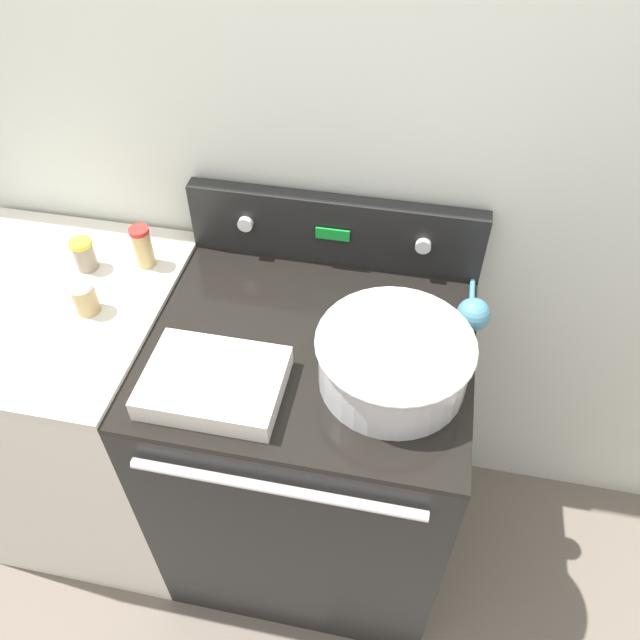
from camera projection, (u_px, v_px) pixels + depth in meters
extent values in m
plane|color=#6B6056|center=(291.00, 626.00, 1.95)|extent=(12.00, 12.00, 0.00)
cube|color=silver|center=(340.00, 152.00, 1.55)|extent=(8.00, 0.05, 2.50)
cube|color=black|center=(312.00, 452.00, 1.85)|extent=(0.78, 0.68, 0.93)
cube|color=black|center=(311.00, 344.00, 1.51)|extent=(0.78, 0.68, 0.02)
cylinder|color=silver|center=(276.00, 489.00, 1.31)|extent=(0.64, 0.02, 0.02)
cube|color=black|center=(335.00, 230.00, 1.65)|extent=(0.78, 0.05, 0.20)
cylinder|color=white|center=(245.00, 224.00, 1.65)|extent=(0.04, 0.02, 0.04)
cylinder|color=white|center=(423.00, 246.00, 1.59)|extent=(0.04, 0.02, 0.04)
cube|color=green|center=(333.00, 234.00, 1.62)|extent=(0.09, 0.01, 0.03)
cube|color=silver|center=(91.00, 413.00, 1.95)|extent=(0.63, 0.68, 0.93)
cube|color=silver|center=(42.00, 302.00, 1.60)|extent=(0.63, 0.68, 0.03)
cylinder|color=silver|center=(393.00, 361.00, 1.37)|extent=(0.33, 0.33, 0.13)
torus|color=silver|center=(396.00, 342.00, 1.33)|extent=(0.35, 0.35, 0.01)
cylinder|color=beige|center=(395.00, 346.00, 1.34)|extent=(0.30, 0.30, 0.02)
cube|color=silver|center=(214.00, 382.00, 1.38)|extent=(0.31, 0.23, 0.05)
cube|color=tan|center=(213.00, 379.00, 1.37)|extent=(0.27, 0.20, 0.03)
cylinder|color=teal|center=(472.00, 291.00, 1.62)|extent=(0.01, 0.25, 0.01)
sphere|color=teal|center=(473.00, 314.00, 1.51)|extent=(0.08, 0.08, 0.08)
cylinder|color=tan|center=(143.00, 249.00, 1.65)|extent=(0.05, 0.05, 0.11)
cylinder|color=red|center=(139.00, 231.00, 1.61)|extent=(0.05, 0.05, 0.01)
cylinder|color=tan|center=(85.00, 299.00, 1.53)|extent=(0.06, 0.06, 0.08)
cylinder|color=white|center=(80.00, 285.00, 1.50)|extent=(0.06, 0.06, 0.01)
cylinder|color=gray|center=(85.00, 256.00, 1.65)|extent=(0.06, 0.06, 0.08)
cylinder|color=yellow|center=(80.00, 243.00, 1.62)|extent=(0.06, 0.06, 0.01)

